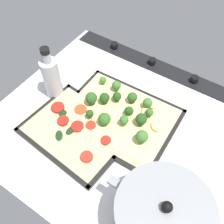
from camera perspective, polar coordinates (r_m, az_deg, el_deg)
name	(u,v)px	position (r cm, az deg, el deg)	size (l,w,h in cm)	color
ground_plane	(129,133)	(83.41, 3.74, -4.71)	(85.95, 69.02, 3.00)	silver
stove_control_panel	(172,72)	(100.69, 13.06, 8.56)	(82.51, 7.00, 2.60)	black
baking_tray_front	(119,118)	(84.47, 1.48, -1.25)	(36.21, 28.62, 1.30)	black
broccoli_pizza	(120,114)	(83.23, 1.75, -0.38)	(33.76, 26.16, 6.08)	beige
baking_tray_back	(77,131)	(82.25, -7.62, -4.11)	(33.06, 27.11, 1.30)	black
veggie_pizza_back	(77,129)	(81.80, -7.72, -3.69)	(30.47, 24.51, 1.90)	tan
cooking_pot	(161,218)	(64.78, 10.71, -21.92)	(28.51, 21.74, 16.37)	gray
oil_bottle	(52,77)	(87.75, -13.11, 7.42)	(5.68, 5.68, 19.84)	#B7BCC6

